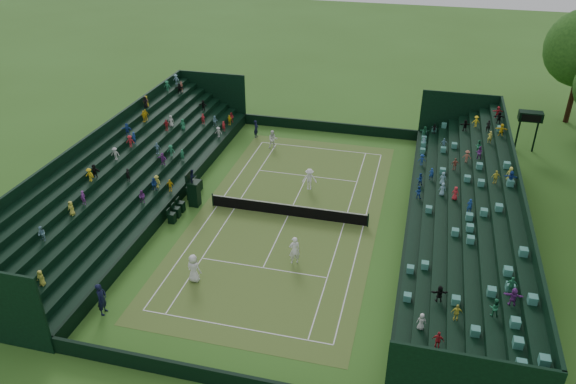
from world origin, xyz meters
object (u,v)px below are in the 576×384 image
object	(u,v)px
player_near_west	(194,268)
player_near_east	(294,250)
player_far_west	(273,139)
tennis_net	(288,210)
umpire_chair	(194,190)
player_far_east	(309,179)

from	to	relation	value
player_near_west	player_near_east	bearing A→B (deg)	-138.48
player_near_west	player_far_west	bearing A→B (deg)	-77.77
tennis_net	player_near_west	size ratio (longest dim) A/B	6.20
umpire_chair	player_near_east	bearing A→B (deg)	-30.10
player_near_west	umpire_chair	bearing A→B (deg)	-56.90
tennis_net	player_far_west	size ratio (longest dim) A/B	6.85
umpire_chair	tennis_net	bearing A→B (deg)	1.70
player_near_east	player_far_east	world-z (taller)	player_near_east
player_far_west	player_far_east	size ratio (longest dim) A/B	0.96
player_near_east	player_far_east	xyz separation A→B (m)	(-1.15, 9.68, -0.10)
tennis_net	umpire_chair	distance (m)	7.18
umpire_chair	player_far_east	world-z (taller)	umpire_chair
player_far_west	player_near_west	bearing A→B (deg)	-108.19
player_near_west	player_near_east	size ratio (longest dim) A/B	0.96
player_near_west	player_far_east	distance (m)	13.63
tennis_net	player_far_east	distance (m)	4.35
player_far_east	player_near_west	bearing A→B (deg)	-121.58
player_near_west	player_far_west	size ratio (longest dim) A/B	1.11
tennis_net	umpire_chair	bearing A→B (deg)	-178.30
umpire_chair	player_near_west	distance (m)	9.12
umpire_chair	player_near_west	size ratio (longest dim) A/B	1.59
player_near_east	player_near_west	bearing A→B (deg)	3.21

